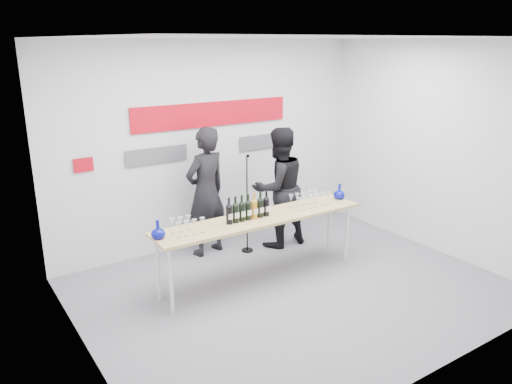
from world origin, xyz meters
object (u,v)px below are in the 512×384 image
Objects in this scene: presenter_right at (279,188)px; mic_stand at (247,222)px; tasting_table at (260,222)px; presenter_left at (206,192)px.

presenter_right is 0.69m from mic_stand.
tasting_table is 0.96m from mic_stand.
presenter_left is 1.03× the size of presenter_right.
presenter_left is 0.75m from mic_stand.
tasting_table is 1.58× the size of presenter_right.
presenter_left is (-0.17, 1.12, 0.14)m from tasting_table.
tasting_table is 1.94× the size of mic_stand.
presenter_right is at bearing -26.34° from mic_stand.
presenter_right is 1.22× the size of mic_stand.
presenter_left is at bearing 128.80° from mic_stand.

